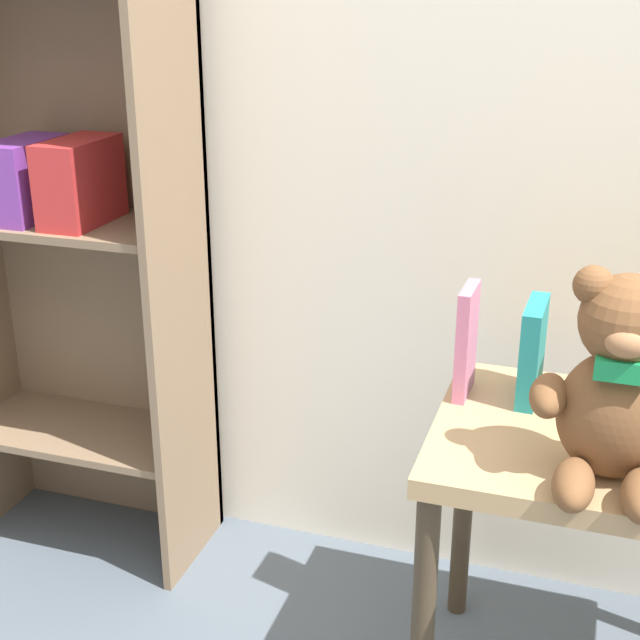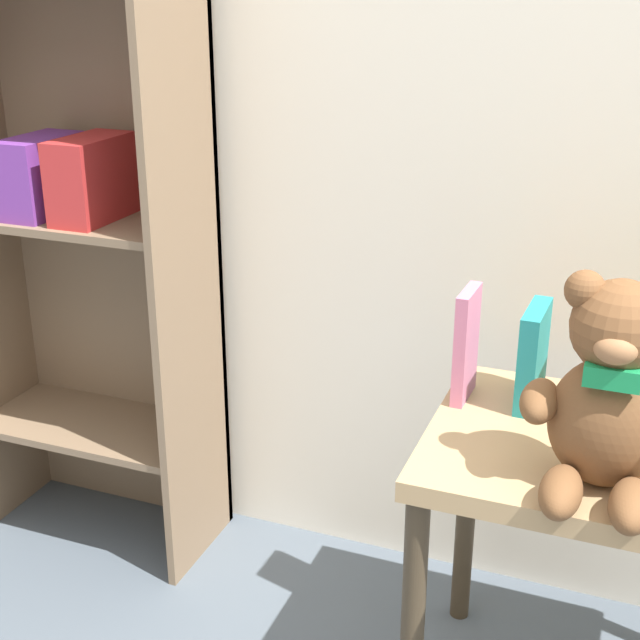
% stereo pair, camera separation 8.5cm
% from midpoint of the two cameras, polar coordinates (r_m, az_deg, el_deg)
% --- Properties ---
extents(wall_back, '(4.80, 0.06, 2.50)m').
position_cam_midpoint_polar(wall_back, '(1.81, 15.53, 18.82)').
color(wall_back, silver).
rests_on(wall_back, ground_plane).
extents(bookshelf_side, '(0.57, 0.29, 1.60)m').
position_cam_midpoint_polar(bookshelf_side, '(2.05, -13.91, 9.11)').
color(bookshelf_side, '#7F664C').
rests_on(bookshelf_side, ground_plane).
extents(display_table, '(0.64, 0.47, 0.58)m').
position_cam_midpoint_polar(display_table, '(1.61, 20.05, -10.48)').
color(display_table, tan).
rests_on(display_table, ground_plane).
extents(teddy_bear, '(0.26, 0.23, 0.33)m').
position_cam_midpoint_polar(teddy_bear, '(1.38, 19.80, -4.62)').
color(teddy_bear, brown).
rests_on(teddy_bear, display_table).
extents(book_standing_pink, '(0.03, 0.10, 0.21)m').
position_cam_midpoint_polar(book_standing_pink, '(1.63, 10.82, -1.57)').
color(book_standing_pink, '#D17093').
rests_on(book_standing_pink, display_table).
extents(book_standing_teal, '(0.04, 0.14, 0.18)m').
position_cam_midpoint_polar(book_standing_teal, '(1.64, 14.93, -2.27)').
color(book_standing_teal, teal).
rests_on(book_standing_teal, display_table).
extents(book_standing_orange, '(0.03, 0.12, 0.22)m').
position_cam_midpoint_polar(book_standing_orange, '(1.61, 19.03, -2.40)').
color(book_standing_orange, orange).
rests_on(book_standing_orange, display_table).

